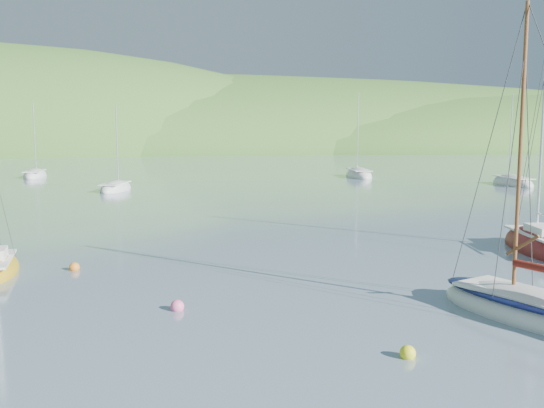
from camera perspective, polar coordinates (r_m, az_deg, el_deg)
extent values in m
plane|color=slate|center=(18.28, 10.32, -11.52)|extent=(700.00, 700.00, 0.00)
ellipsoid|color=#356426|center=(186.31, -9.10, 5.17)|extent=(440.00, 110.00, 44.00)
ellipsoid|color=#356426|center=(200.85, 17.72, 5.05)|extent=(240.00, 100.00, 34.00)
ellipsoid|color=silver|center=(20.51, 23.52, -9.59)|extent=(4.73, 7.13, 1.64)
cube|color=white|center=(20.29, 23.92, -8.07)|extent=(3.61, 5.53, 0.10)
cylinder|color=brown|center=(20.18, 22.33, 4.66)|extent=(0.12, 0.12, 8.93)
ellipsoid|color=#090F32|center=(20.38, 23.59, -8.28)|extent=(4.66, 7.06, 0.28)
ellipsoid|color=maroon|center=(31.49, 24.23, -3.91)|extent=(3.72, 7.49, 1.98)
cylinder|color=silver|center=(31.77, 24.05, 5.52)|extent=(0.12, 0.12, 8.96)
ellipsoid|color=silver|center=(59.35, -14.48, 1.34)|extent=(3.75, 6.53, 1.69)
cube|color=white|center=(59.18, -14.54, 1.91)|extent=(2.85, 5.08, 0.10)
cylinder|color=silver|center=(59.80, -14.38, 5.48)|extent=(0.12, 0.12, 7.41)
ellipsoid|color=silver|center=(74.82, 8.17, 2.65)|extent=(3.75, 8.12, 2.13)
cube|color=white|center=(74.61, 8.20, 3.21)|extent=(2.83, 6.32, 0.10)
cylinder|color=silver|center=(75.52, 8.10, 6.80)|extent=(0.12, 0.12, 9.40)
ellipsoid|color=silver|center=(79.02, -21.40, 2.45)|extent=(2.49, 6.85, 1.86)
cube|color=white|center=(78.84, -21.44, 2.92)|extent=(1.86, 5.34, 0.10)
cylinder|color=silver|center=(79.62, -21.44, 5.87)|extent=(0.12, 0.12, 8.18)
ellipsoid|color=silver|center=(68.09, 21.70, 1.78)|extent=(3.20, 7.38, 1.96)
cube|color=white|center=(67.91, 21.78, 2.35)|extent=(2.41, 5.75, 0.10)
cylinder|color=silver|center=(68.63, 21.56, 5.98)|extent=(0.12, 0.12, 8.61)
sphere|color=yellow|center=(16.24, 12.65, -13.54)|extent=(0.41, 0.41, 0.41)
sphere|color=pink|center=(19.98, -8.91, -9.51)|extent=(0.44, 0.44, 0.44)
sphere|color=orange|center=(26.42, -18.10, -5.69)|extent=(0.43, 0.43, 0.43)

